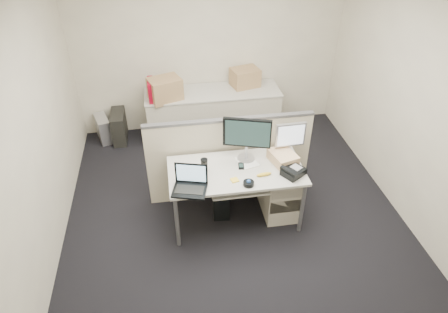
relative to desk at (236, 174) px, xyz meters
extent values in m
cube|color=black|center=(0.00, 0.00, -0.67)|extent=(4.00, 4.50, 0.01)
cube|color=beige|center=(0.00, 2.25, 0.69)|extent=(4.00, 0.02, 2.70)
cube|color=beige|center=(-2.00, 0.00, 0.69)|extent=(0.02, 4.50, 2.70)
cube|color=beige|center=(2.00, 0.00, 0.69)|extent=(0.02, 4.50, 2.70)
cube|color=beige|center=(0.00, 0.00, 0.05)|extent=(1.50, 0.75, 0.03)
cylinder|color=slate|center=(-0.70, -0.33, -0.31)|extent=(0.04, 0.04, 0.70)
cylinder|color=slate|center=(-0.70, 0.33, -0.31)|extent=(0.04, 0.04, 0.70)
cylinder|color=slate|center=(0.70, -0.33, -0.31)|extent=(0.04, 0.04, 0.70)
cylinder|color=slate|center=(0.70, 0.33, -0.31)|extent=(0.04, 0.04, 0.70)
cube|color=beige|center=(0.00, -0.18, -0.04)|extent=(0.62, 0.32, 0.02)
cube|color=#B1A89B|center=(0.55, 0.05, -0.34)|extent=(0.40, 0.55, 0.65)
cube|color=beige|center=(0.00, 0.45, -0.11)|extent=(2.00, 0.06, 1.10)
cube|color=#B1A89B|center=(0.00, 1.93, -0.30)|extent=(2.00, 0.60, 0.72)
cube|color=black|center=(0.15, 0.18, 0.33)|extent=(0.57, 0.35, 0.53)
cube|color=#B7B7BC|center=(0.65, 0.18, 0.28)|extent=(0.35, 0.18, 0.42)
cube|color=black|center=(-0.54, -0.28, 0.20)|extent=(0.40, 0.34, 0.26)
cylinder|color=black|center=(0.08, -0.28, 0.09)|extent=(0.15, 0.15, 0.04)
cube|color=black|center=(0.60, -0.18, 0.10)|extent=(0.30, 0.29, 0.07)
cube|color=white|center=(0.15, 0.12, 0.07)|extent=(0.26, 0.29, 0.01)
cube|color=yellow|center=(-0.05, -0.18, 0.07)|extent=(0.10, 0.10, 0.01)
cylinder|color=black|center=(-0.35, 0.02, 0.14)|extent=(0.08, 0.08, 0.16)
ellipsoid|color=yellow|center=(0.28, -0.15, 0.08)|extent=(0.18, 0.06, 0.04)
cube|color=black|center=(0.07, 0.05, 0.07)|extent=(0.08, 0.12, 0.02)
cube|color=tan|center=(0.55, 0.07, 0.13)|extent=(0.33, 0.37, 0.12)
cube|color=black|center=(0.05, -0.14, -0.02)|extent=(0.45, 0.29, 0.02)
cube|color=black|center=(-0.15, 0.20, -0.45)|extent=(0.22, 0.48, 0.44)
cube|color=black|center=(-1.45, 1.99, -0.43)|extent=(0.20, 0.50, 0.46)
cube|color=#B7B7BC|center=(-1.70, 2.03, -0.47)|extent=(0.28, 0.44, 0.38)
cube|color=#AB864D|center=(-0.70, 1.81, 0.22)|extent=(0.53, 0.46, 0.33)
cube|color=#AB864D|center=(0.51, 2.05, 0.20)|extent=(0.47, 0.40, 0.29)
cube|color=maroon|center=(-0.90, 1.83, 0.21)|extent=(0.08, 0.33, 0.31)
camera|label=1|loc=(-0.68, -3.44, 2.77)|focal=32.00mm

